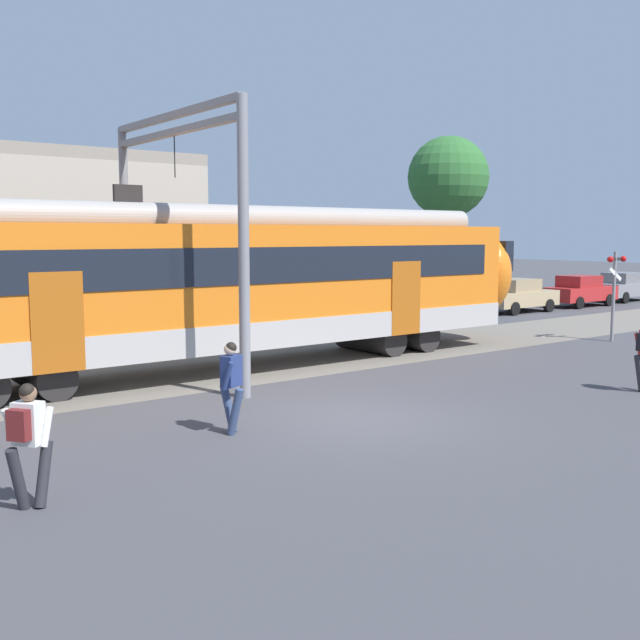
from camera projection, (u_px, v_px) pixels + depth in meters
ground_plane at (358, 419)px, 14.50m from camera, size 160.00×160.00×0.00m
pedestrian_white at (28, 435)px, 9.63m from camera, size 0.71×0.51×1.67m
pedestrian_navy at (231, 381)px, 13.35m from camera, size 0.52×0.71×1.67m
parked_car_blue at (444, 301)px, 31.57m from camera, size 4.03×1.81×1.54m
parked_car_tan at (518, 295)px, 34.30m from camera, size 4.00×1.77×1.54m
parked_car_red at (580, 291)px, 37.16m from camera, size 4.02×1.79×1.54m
parked_car_grey at (623, 287)px, 40.11m from camera, size 4.06×1.88×1.54m
catenary_gantry at (176, 204)px, 18.46m from camera, size 0.24×6.64×6.53m
crossing_signal at (615, 281)px, 24.81m from camera, size 0.96×0.22×3.00m
street_tree_right at (448, 178)px, 37.45m from camera, size 4.06×4.06×8.46m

